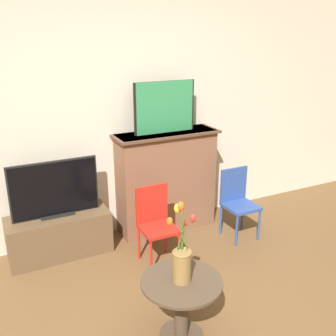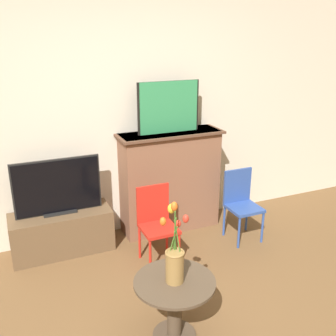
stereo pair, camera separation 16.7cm
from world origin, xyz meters
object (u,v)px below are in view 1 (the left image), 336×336
(chair_blue, at_px, (238,199))
(tv_monitor, at_px, (55,190))
(chair_red, at_px, (156,220))
(vase_tulips, at_px, (182,258))
(painting, at_px, (165,107))

(chair_blue, bearing_deg, tv_monitor, 165.83)
(chair_red, bearing_deg, vase_tulips, -104.70)
(chair_red, distance_m, vase_tulips, 1.03)
(painting, bearing_deg, chair_blue, -39.11)
(vase_tulips, bearing_deg, chair_red, 75.30)
(tv_monitor, height_order, vase_tulips, vase_tulips)
(vase_tulips, bearing_deg, tv_monitor, 109.90)
(chair_red, bearing_deg, chair_blue, 3.66)
(painting, height_order, chair_red, painting)
(painting, relative_size, tv_monitor, 0.81)
(painting, distance_m, tv_monitor, 1.32)
(chair_blue, bearing_deg, chair_red, -176.34)
(tv_monitor, xyz_separation_m, chair_red, (0.79, -0.50, -0.26))
(chair_red, xyz_separation_m, chair_blue, (0.96, 0.06, 0.00))
(chair_red, distance_m, chair_blue, 0.96)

